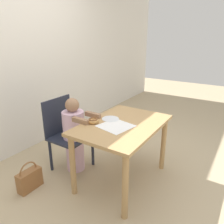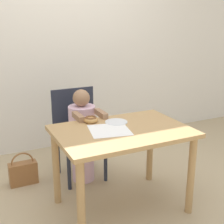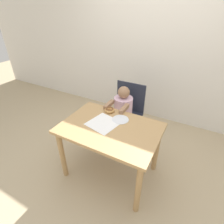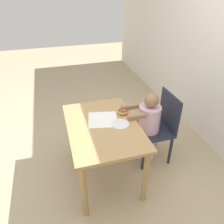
{
  "view_description": "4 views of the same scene",
  "coord_description": "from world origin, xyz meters",
  "px_view_note": "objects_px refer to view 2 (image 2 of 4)",
  "views": [
    {
      "loc": [
        -1.88,
        -1.08,
        1.62
      ],
      "look_at": [
        -0.04,
        0.11,
        0.84
      ],
      "focal_mm": 35.0,
      "sensor_mm": 36.0,
      "label": 1
    },
    {
      "loc": [
        -1.09,
        -2.09,
        1.58
      ],
      "look_at": [
        -0.04,
        0.11,
        0.84
      ],
      "focal_mm": 50.0,
      "sensor_mm": 36.0,
      "label": 2
    },
    {
      "loc": [
        0.74,
        -1.34,
        1.85
      ],
      "look_at": [
        -0.04,
        0.11,
        0.84
      ],
      "focal_mm": 28.0,
      "sensor_mm": 36.0,
      "label": 3
    },
    {
      "loc": [
        1.84,
        -0.44,
        2.04
      ],
      "look_at": [
        -0.04,
        0.11,
        0.84
      ],
      "focal_mm": 35.0,
      "sensor_mm": 36.0,
      "label": 4
    }
  ],
  "objects_px": {
    "chair": "(78,132)",
    "handbag": "(23,172)",
    "child_figure": "(83,137)",
    "donut": "(91,119)"
  },
  "relations": [
    {
      "from": "child_figure",
      "to": "donut",
      "type": "xyz_separation_m",
      "value": [
        -0.04,
        -0.32,
        0.28
      ]
    },
    {
      "from": "chair",
      "to": "handbag",
      "type": "relative_size",
      "value": 2.68
    },
    {
      "from": "child_figure",
      "to": "handbag",
      "type": "relative_size",
      "value": 2.8
    },
    {
      "from": "donut",
      "to": "child_figure",
      "type": "bearing_deg",
      "value": 83.63
    },
    {
      "from": "chair",
      "to": "child_figure",
      "type": "distance_m",
      "value": 0.13
    },
    {
      "from": "donut",
      "to": "handbag",
      "type": "height_order",
      "value": "donut"
    },
    {
      "from": "chair",
      "to": "handbag",
      "type": "bearing_deg",
      "value": 175.82
    },
    {
      "from": "chair",
      "to": "handbag",
      "type": "xyz_separation_m",
      "value": [
        -0.57,
        0.04,
        -0.34
      ]
    },
    {
      "from": "donut",
      "to": "handbag",
      "type": "distance_m",
      "value": 0.95
    },
    {
      "from": "child_figure",
      "to": "donut",
      "type": "relative_size",
      "value": 7.66
    }
  ]
}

